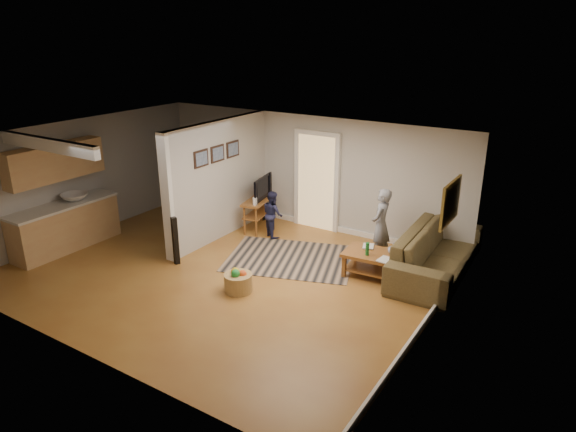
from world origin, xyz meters
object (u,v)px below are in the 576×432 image
(speaker_left, at_px, (175,241))
(speaker_right, at_px, (262,199))
(child, at_px, (378,260))
(toddler, at_px, (273,236))
(toy_basket, at_px, (238,282))
(sofa, at_px, (435,272))
(coffee_table, at_px, (378,259))
(tv_console, at_px, (259,202))

(speaker_left, distance_m, speaker_right, 2.86)
(child, relative_size, toddler, 1.42)
(toy_basket, bearing_deg, child, 58.08)
(toddler, bearing_deg, sofa, -145.49)
(coffee_table, bearing_deg, tv_console, 165.25)
(speaker_right, bearing_deg, tv_console, -57.61)
(coffee_table, height_order, toy_basket, coffee_table)
(sofa, distance_m, tv_console, 4.09)
(coffee_table, xyz_separation_m, toy_basket, (-1.81, -1.76, -0.18))
(speaker_left, distance_m, toy_basket, 1.70)
(toddler, bearing_deg, speaker_left, 102.55)
(coffee_table, bearing_deg, speaker_right, 158.97)
(sofa, relative_size, coffee_table, 2.27)
(toddler, bearing_deg, child, -145.67)
(coffee_table, height_order, speaker_left, speaker_left)
(tv_console, height_order, toy_basket, tv_console)
(tv_console, bearing_deg, speaker_left, -108.35)
(toy_basket, bearing_deg, speaker_right, 118.19)
(tv_console, bearing_deg, sofa, -13.33)
(speaker_left, xyz_separation_m, toddler, (0.77, 2.15, -0.47))
(speaker_left, relative_size, toddler, 0.93)
(toy_basket, distance_m, toddler, 2.55)
(speaker_left, relative_size, toy_basket, 1.95)
(coffee_table, bearing_deg, toy_basket, -135.72)
(speaker_right, distance_m, child, 3.30)
(toy_basket, height_order, toddler, toddler)
(tv_console, relative_size, child, 0.81)
(tv_console, distance_m, speaker_right, 0.57)
(speaker_right, bearing_deg, sofa, -3.57)
(speaker_right, distance_m, toy_basket, 3.53)
(speaker_right, bearing_deg, toddler, -38.52)
(speaker_right, relative_size, toddler, 1.00)
(speaker_left, relative_size, speaker_right, 0.93)
(child, distance_m, toddler, 2.43)
(tv_console, distance_m, toddler, 0.84)
(sofa, distance_m, toddler, 3.53)
(coffee_table, xyz_separation_m, speaker_right, (-3.47, 1.33, 0.15))
(sofa, distance_m, toy_basket, 3.65)
(sofa, relative_size, toddler, 2.76)
(toy_basket, xyz_separation_m, child, (1.54, 2.47, -0.18))
(speaker_left, height_order, speaker_right, speaker_right)
(tv_console, bearing_deg, toddler, -35.64)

